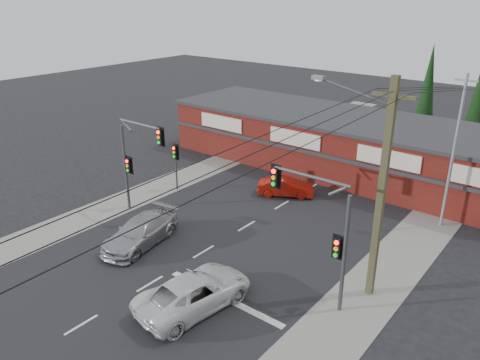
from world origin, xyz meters
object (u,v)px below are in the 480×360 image
Objects in this scene: utility_pole at (379,185)px; silver_suv at (141,232)px; red_sedan at (286,187)px; shop_building at (333,141)px; white_suv at (194,292)px.

silver_suv is at bearing -162.89° from utility_pole.
silver_suv is 13.04m from utility_pole.
utility_pole reaches higher than red_sedan.
shop_building reaches higher than silver_suv.
silver_suv is at bearing -97.39° from shop_building.
shop_building reaches higher than red_sedan.
white_suv reaches higher than red_sedan.
utility_pole is at bearing -157.18° from red_sedan.
utility_pole reaches higher than shop_building.
red_sedan is at bearing -66.42° from white_suv.
shop_building is (-3.85, 19.75, 1.38)m from white_suv.
utility_pole is (9.04, -6.94, 4.78)m from red_sedan.
shop_building is (-0.31, 7.06, 1.51)m from red_sedan.
white_suv is 6.50m from silver_suv.
silver_suv is 1.36× the size of red_sedan.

